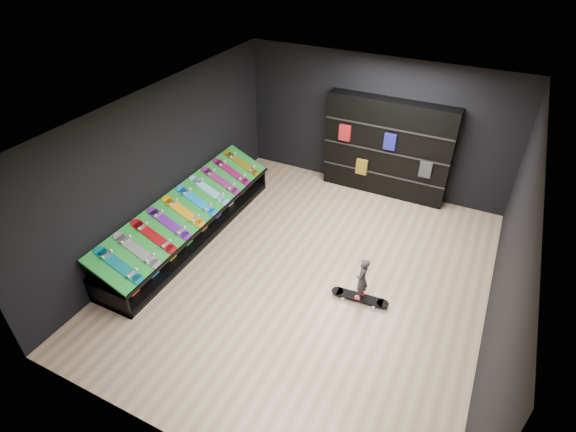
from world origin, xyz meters
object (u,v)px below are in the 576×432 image
at_px(back_shelving, 387,149).
at_px(child, 361,286).
at_px(floor_skateboard, 360,299).
at_px(display_rack, 191,226).

xyz_separation_m(back_shelving, child, (0.68, -3.53, -0.77)).
bearing_deg(floor_skateboard, back_shelving, 96.71).
height_order(display_rack, floor_skateboard, display_rack).
height_order(back_shelving, child, back_shelving).
relative_size(display_rack, child, 9.38).
relative_size(floor_skateboard, child, 2.04).
distance_m(display_rack, floor_skateboard, 3.61).
relative_size(display_rack, back_shelving, 1.64).
bearing_deg(floor_skateboard, child, 0.00).
bearing_deg(display_rack, child, -3.40).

